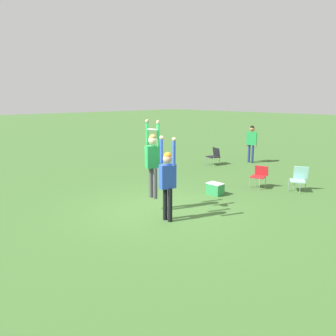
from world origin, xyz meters
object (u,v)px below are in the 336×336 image
at_px(person_jumping, 153,157).
at_px(camping_chair_2, 259,175).
at_px(frisbee, 152,129).
at_px(person_defending, 168,177).
at_px(camping_chair_0, 214,155).
at_px(person_spectator_near, 251,140).
at_px(camping_chair_1, 299,177).
at_px(cooler_box, 215,189).

height_order(person_jumping, camping_chair_2, person_jumping).
height_order(person_jumping, frisbee, person_jumping).
height_order(person_defending, camping_chair_0, person_defending).
height_order(camping_chair_2, person_spectator_near, person_spectator_near).
height_order(person_jumping, camping_chair_1, person_jumping).
bearing_deg(cooler_box, camping_chair_0, 128.97).
height_order(frisbee, person_spectator_near, frisbee).
xyz_separation_m(person_defending, frisbee, (-0.61, 0.02, 1.18)).
xyz_separation_m(camping_chair_2, person_spectator_near, (-2.80, 3.84, 0.66)).
relative_size(person_jumping, cooler_box, 4.19).
relative_size(person_jumping, frisbee, 8.40).
bearing_deg(frisbee, camping_chair_1, 72.20).
relative_size(frisbee, person_spectator_near, 0.14).
height_order(person_spectator_near, cooler_box, person_spectator_near).
bearing_deg(camping_chair_1, camping_chair_2, -2.50).
bearing_deg(frisbee, camping_chair_0, 115.58).
xyz_separation_m(frisbee, person_spectator_near, (-2.28, 8.47, -1.24)).
distance_m(person_jumping, cooler_box, 2.92).
height_order(person_defending, cooler_box, person_defending).
height_order(person_jumping, camping_chair_0, person_jumping).
relative_size(frisbee, camping_chair_0, 0.32).
xyz_separation_m(camping_chair_0, camping_chair_2, (3.74, -2.10, 0.00)).
relative_size(person_defending, cooler_box, 4.22).
bearing_deg(camping_chair_0, camping_chair_1, -178.20).
relative_size(person_spectator_near, cooler_box, 3.50).
bearing_deg(person_jumping, person_defending, -90.00).
distance_m(camping_chair_0, camping_chair_2, 4.29).
bearing_deg(person_jumping, camping_chair_0, 40.05).
bearing_deg(frisbee, cooler_box, 90.48).
distance_m(person_spectator_near, cooler_box, 6.19).
xyz_separation_m(camping_chair_0, camping_chair_1, (4.92, -1.46, -0.00)).
distance_m(camping_chair_2, cooler_box, 1.95).
xyz_separation_m(camping_chair_0, person_spectator_near, (0.94, 1.73, 0.66)).
height_order(person_defending, camping_chair_1, person_defending).
relative_size(frisbee, cooler_box, 0.50).
bearing_deg(camping_chair_1, person_jumping, 38.04).
distance_m(person_defending, camping_chair_2, 4.71).
distance_m(person_defending, camping_chair_0, 7.80).
relative_size(person_jumping, camping_chair_0, 2.73).
relative_size(person_defending, camping_chair_1, 2.63).
bearing_deg(person_spectator_near, person_defending, -87.61).
bearing_deg(person_spectator_near, cooler_box, -84.75).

